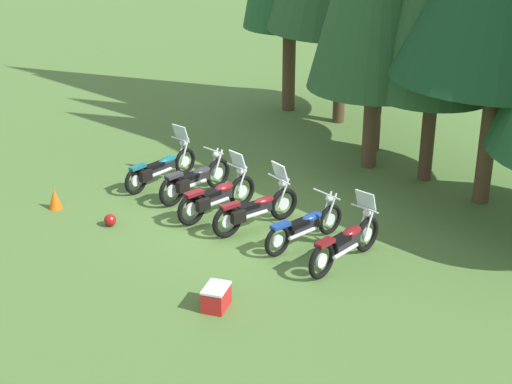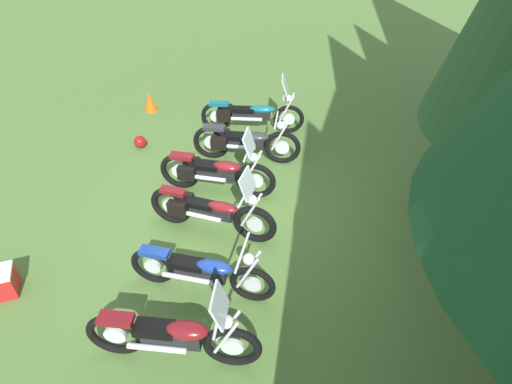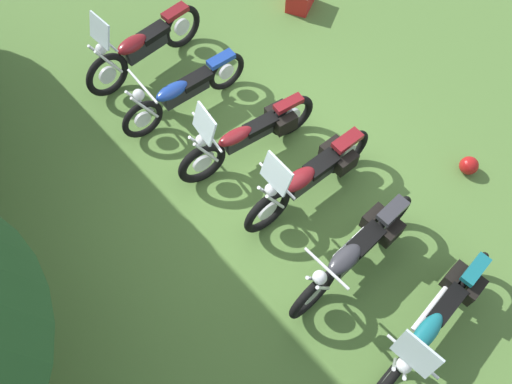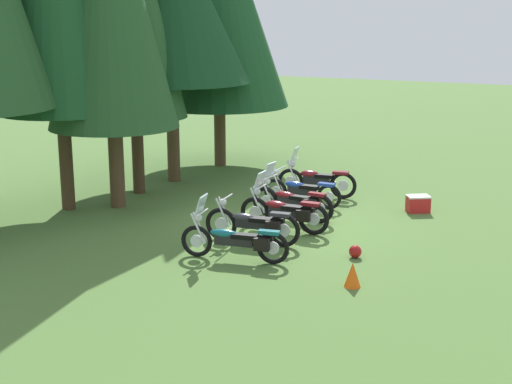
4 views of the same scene
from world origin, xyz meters
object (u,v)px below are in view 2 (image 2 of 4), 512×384
motorcycle_5 (174,336)px  dropped_helmet (140,142)px  motorcycle_4 (202,271)px  motorcycle_3 (210,211)px  motorcycle_0 (251,114)px  traffic_cone (150,102)px  motorcycle_1 (244,142)px  motorcycle_2 (216,172)px

motorcycle_5 → dropped_helmet: bearing=112.9°
motorcycle_5 → motorcycle_4: bearing=84.1°
motorcycle_3 → motorcycle_4: (1.27, 0.30, -0.03)m
dropped_helmet → motorcycle_4: bearing=37.7°
motorcycle_0 → motorcycle_3: 3.43m
motorcycle_4 → traffic_cone: motorcycle_4 is taller
motorcycle_1 → dropped_helmet: bearing=175.2°
motorcycle_2 → motorcycle_5: 3.51m
motorcycle_5 → motorcycle_1: bearing=86.6°
motorcycle_3 → dropped_helmet: size_ratio=8.36×
motorcycle_2 → motorcycle_3: (1.06, 0.24, -0.02)m
motorcycle_0 → motorcycle_4: size_ratio=1.06×
motorcycle_4 → motorcycle_0: bearing=94.8°
motorcycle_1 → motorcycle_3: bearing=-96.3°
motorcycle_2 → motorcycle_3: bearing=-79.3°
motorcycle_3 → traffic_cone: bearing=130.9°
motorcycle_3 → motorcycle_4: bearing=-72.6°
motorcycle_2 → motorcycle_0: bearing=85.9°
motorcycle_2 → traffic_cone: 3.78m
traffic_cone → dropped_helmet: bearing=16.5°
motorcycle_5 → motorcycle_2: bearing=91.9°
motorcycle_0 → motorcycle_5: motorcycle_5 is taller
dropped_helmet → motorcycle_3: bearing=47.3°
motorcycle_2 → motorcycle_4: (2.33, 0.54, -0.05)m
motorcycle_1 → motorcycle_4: (3.50, 0.30, -0.03)m
motorcycle_2 → motorcycle_4: 2.39m
motorcycle_0 → motorcycle_1: (1.19, 0.17, 0.01)m
motorcycle_0 → motorcycle_3: size_ratio=1.03×
motorcycle_0 → motorcycle_4: motorcycle_0 is taller
motorcycle_0 → traffic_cone: motorcycle_0 is taller
dropped_helmet → motorcycle_1: bearing=91.5°
motorcycle_2 → motorcycle_3: 1.09m
motorcycle_4 → traffic_cone: (-5.07, -3.14, -0.19)m
motorcycle_4 → motorcycle_3: bearing=102.5°
motorcycle_4 → dropped_helmet: size_ratio=8.14×
motorcycle_3 → motorcycle_5: (2.40, 0.33, 0.03)m
motorcycle_4 → dropped_helmet: (-3.44, -2.66, -0.30)m
motorcycle_1 → traffic_cone: motorcycle_1 is taller
motorcycle_1 → motorcycle_4: size_ratio=1.01×
motorcycle_1 → dropped_helmet: size_ratio=8.24×
motorcycle_3 → dropped_helmet: (-2.17, -2.36, -0.32)m
motorcycle_0 → motorcycle_4: bearing=-94.0°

